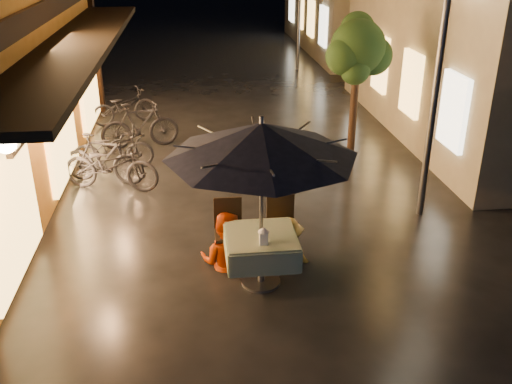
{
  "coord_description": "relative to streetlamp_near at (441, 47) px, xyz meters",
  "views": [
    {
      "loc": [
        -0.95,
        -6.69,
        4.53
      ],
      "look_at": [
        -0.08,
        0.74,
        1.15
      ],
      "focal_mm": 40.0,
      "sensor_mm": 36.0,
      "label": 1
    }
  ],
  "objects": [
    {
      "name": "bicycle_2",
      "position": [
        -5.63,
        2.83,
        -2.48
      ],
      "size": [
        1.7,
        0.67,
        0.88
      ],
      "primitive_type": "imported",
      "rotation": [
        0.0,
        0.0,
        1.62
      ],
      "color": "black",
      "rests_on": "ground"
    },
    {
      "name": "person_yellow",
      "position": [
        -2.62,
        -1.29,
        -2.24
      ],
      "size": [
        0.95,
        0.65,
        1.35
      ],
      "primitive_type": "imported",
      "rotation": [
        0.0,
        0.0,
        2.97
      ],
      "color": "yellow",
      "rests_on": "ground"
    },
    {
      "name": "cafe_table",
      "position": [
        -3.08,
        -1.86,
        -2.33
      ],
      "size": [
        0.99,
        0.99,
        0.78
      ],
      "color": "#59595E",
      "rests_on": "ground"
    },
    {
      "name": "cafe_chair_left",
      "position": [
        -3.48,
        -1.13,
        -2.38
      ],
      "size": [
        0.42,
        0.42,
        0.97
      ],
      "color": "black",
      "rests_on": "ground"
    },
    {
      "name": "street_tree",
      "position": [
        -0.59,
        2.51,
        -0.5
      ],
      "size": [
        1.43,
        1.2,
        3.15
      ],
      "color": "black",
      "rests_on": "ground"
    },
    {
      "name": "bicycle_0",
      "position": [
        -5.54,
        1.73,
        -2.42
      ],
      "size": [
        2.01,
        1.17,
        1.0
      ],
      "primitive_type": "imported",
      "rotation": [
        0.0,
        0.0,
        1.29
      ],
      "color": "black",
      "rests_on": "ground"
    },
    {
      "name": "patio_umbrella",
      "position": [
        -3.08,
        -1.86,
        -0.77
      ],
      "size": [
        2.55,
        2.55,
        2.46
      ],
      "color": "#59595E",
      "rests_on": "ground"
    },
    {
      "name": "bicycle_3",
      "position": [
        -5.15,
        4.09,
        -2.38
      ],
      "size": [
        1.84,
        0.82,
        1.07
      ],
      "primitive_type": "imported",
      "rotation": [
        0.0,
        0.0,
        1.76
      ],
      "color": "black",
      "rests_on": "ground"
    },
    {
      "name": "streetlamp_near",
      "position": [
        0.0,
        0.0,
        0.0
      ],
      "size": [
        0.36,
        0.36,
        4.23
      ],
      "color": "#59595E",
      "rests_on": "ground"
    },
    {
      "name": "ground",
      "position": [
        -3.0,
        -2.0,
        -2.92
      ],
      "size": [
        90.0,
        90.0,
        0.0
      ],
      "primitive_type": "plane",
      "color": "black",
      "rests_on": "ground"
    },
    {
      "name": "bicycle_1",
      "position": [
        -5.73,
        2.08,
        -2.41
      ],
      "size": [
        1.76,
        1.02,
        1.02
      ],
      "primitive_type": "imported",
      "rotation": [
        0.0,
        0.0,
        1.23
      ],
      "color": "black",
      "rests_on": "ground"
    },
    {
      "name": "cafe_chair_right",
      "position": [
        -2.68,
        -1.13,
        -2.38
      ],
      "size": [
        0.42,
        0.42,
        0.97
      ],
      "color": "black",
      "rests_on": "ground"
    },
    {
      "name": "table_lantern",
      "position": [
        -3.08,
        -2.12,
        -2.0
      ],
      "size": [
        0.16,
        0.16,
        0.25
      ],
      "color": "white",
      "rests_on": "cafe_table"
    },
    {
      "name": "bicycle_4",
      "position": [
        -5.7,
        6.07,
        -2.47
      ],
      "size": [
        1.79,
        1.26,
        0.89
      ],
      "primitive_type": "imported",
      "rotation": [
        0.0,
        0.0,
        2.01
      ],
      "color": "black",
      "rests_on": "ground"
    },
    {
      "name": "person_orange",
      "position": [
        -3.55,
        -1.27,
        -2.1
      ],
      "size": [
        0.95,
        0.84,
        1.64
      ],
      "primitive_type": "imported",
      "rotation": [
        0.0,
        0.0,
        2.82
      ],
      "color": "#BB3200",
      "rests_on": "ground"
    }
  ]
}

